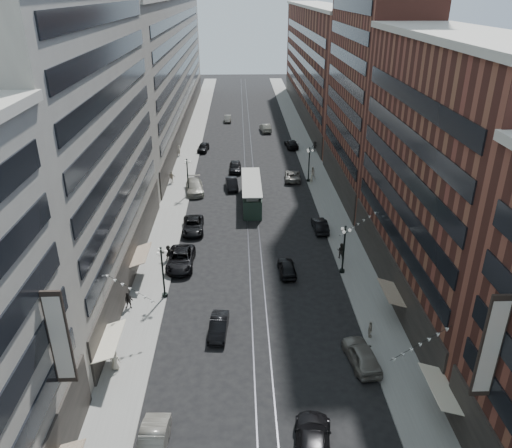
{
  "coord_description": "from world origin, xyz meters",
  "views": [
    {
      "loc": [
        -1.63,
        -13.84,
        27.71
      ],
      "look_at": [
        0.04,
        34.16,
        5.0
      ],
      "focal_mm": 35.0,
      "sensor_mm": 36.0,
      "label": 1
    }
  ],
  "objects": [
    {
      "name": "car_14",
      "position": [
        4.03,
        90.98,
        0.84
      ],
      "size": [
        2.45,
        5.31,
        1.69
      ],
      "primitive_type": "imported",
      "rotation": [
        0.0,
        0.0,
        3.27
      ],
      "color": "slate",
      "rests_on": "ground"
    },
    {
      "name": "lamppost_sw_mid",
      "position": [
        -9.2,
        55.0,
        3.1
      ],
      "size": [
        1.03,
        1.14,
        5.52
      ],
      "color": "black",
      "rests_on": "sidewalk_west"
    },
    {
      "name": "pedestrian_6",
      "position": [
        -12.24,
        60.04,
        1.09
      ],
      "size": [
        1.17,
        0.69,
        1.87
      ],
      "primitive_type": "imported",
      "rotation": [
        0.0,
        0.0,
        2.96
      ],
      "color": "#B4A995",
      "rests_on": "sidewalk_west"
    },
    {
      "name": "car_5",
      "position": [
        -3.69,
        22.13,
        0.72
      ],
      "size": [
        1.85,
        4.45,
        1.43
      ],
      "primitive_type": "imported",
      "rotation": [
        0.0,
        0.0,
        -0.08
      ],
      "color": "black",
      "rests_on": "ground"
    },
    {
      "name": "pedestrian_4",
      "position": [
        9.5,
        20.99,
        0.94
      ],
      "size": [
        0.57,
        0.98,
        1.58
      ],
      "primitive_type": "imported",
      "rotation": [
        0.0,
        0.0,
        1.41
      ],
      "color": "#A59B88",
      "rests_on": "sidewalk_east"
    },
    {
      "name": "car_8",
      "position": [
        -8.4,
        56.17,
        0.9
      ],
      "size": [
        3.3,
        6.45,
        1.79
      ],
      "primitive_type": "imported",
      "rotation": [
        0.0,
        0.0,
        0.13
      ],
      "color": "gray",
      "rests_on": "ground"
    },
    {
      "name": "ground",
      "position": [
        0.0,
        60.0,
        0.0
      ],
      "size": [
        220.0,
        220.0,
        0.0
      ],
      "primitive_type": "plane",
      "color": "black",
      "rests_on": "ground"
    },
    {
      "name": "sidewalk_east",
      "position": [
        11.0,
        70.0,
        0.07
      ],
      "size": [
        4.0,
        180.0,
        0.15
      ],
      "primitive_type": "cube",
      "color": "gray",
      "rests_on": "ground"
    },
    {
      "name": "pedestrian_8",
      "position": [
        9.5,
        58.81,
        0.94
      ],
      "size": [
        0.68,
        0.58,
        1.59
      ],
      "primitive_type": "imported",
      "rotation": [
        0.0,
        0.0,
        3.55
      ],
      "color": "#BFB89E",
      "rests_on": "sidewalk_east"
    },
    {
      "name": "car_9",
      "position": [
        -8.4,
        77.14,
        0.76
      ],
      "size": [
        2.36,
        4.68,
        1.53
      ],
      "primitive_type": "imported",
      "rotation": [
        0.0,
        0.0,
        -0.13
      ],
      "color": "black",
      "rests_on": "ground"
    },
    {
      "name": "rail_west",
      "position": [
        -0.7,
        70.0,
        0.01
      ],
      "size": [
        0.12,
        180.0,
        0.02
      ],
      "primitive_type": "cube",
      "color": "#2D2D33",
      "rests_on": "ground"
    },
    {
      "name": "lamppost_se_far",
      "position": [
        9.2,
        32.0,
        3.1
      ],
      "size": [
        1.03,
        1.14,
        5.52
      ],
      "color": "black",
      "rests_on": "sidewalk_east"
    },
    {
      "name": "building_east_tower",
      "position": [
        17.0,
        56.0,
        21.0
      ],
      "size": [
        8.0,
        26.0,
        42.0
      ],
      "primitive_type": "cube",
      "color": "brown",
      "rests_on": "ground"
    },
    {
      "name": "car_2",
      "position": [
        -8.24,
        34.19,
        0.85
      ],
      "size": [
        2.89,
        6.16,
        1.71
      ],
      "primitive_type": "imported",
      "rotation": [
        0.0,
        0.0,
        -0.01
      ],
      "color": "black",
      "rests_on": "ground"
    },
    {
      "name": "car_10",
      "position": [
        8.4,
        42.49,
        0.75
      ],
      "size": [
        1.75,
        4.61,
        1.5
      ],
      "primitive_type": "imported",
      "rotation": [
        0.0,
        0.0,
        3.18
      ],
      "color": "black",
      "rests_on": "ground"
    },
    {
      "name": "lamppost_se_mid",
      "position": [
        9.2,
        60.0,
        3.1
      ],
      "size": [
        1.03,
        1.14,
        5.52
      ],
      "color": "black",
      "rests_on": "sidewalk_east"
    },
    {
      "name": "sidewalk_west",
      "position": [
        -11.0,
        70.0,
        0.07
      ],
      "size": [
        4.0,
        180.0,
        0.15
      ],
      "primitive_type": "cube",
      "color": "gray",
      "rests_on": "ground"
    },
    {
      "name": "car_6",
      "position": [
        2.89,
        9.35,
        0.86
      ],
      "size": [
        3.22,
        6.23,
        1.73
      ],
      "primitive_type": "imported",
      "rotation": [
        0.0,
        0.0,
        3.0
      ],
      "color": "black",
      "rests_on": "ground"
    },
    {
      "name": "pedestrian_5",
      "position": [
        -9.72,
        35.41,
        1.03
      ],
      "size": [
        1.69,
        0.72,
        1.77
      ],
      "primitive_type": "imported",
      "rotation": [
        0.0,
        0.0,
        0.15
      ],
      "color": "black",
      "rests_on": "sidewalk_west"
    },
    {
      "name": "lamppost_sw_far",
      "position": [
        -9.2,
        28.0,
        3.1
      ],
      "size": [
        1.03,
        1.14,
        5.52
      ],
      "color": "black",
      "rests_on": "sidewalk_west"
    },
    {
      "name": "car_12",
      "position": [
        8.4,
        78.81,
        0.77
      ],
      "size": [
        2.61,
        5.46,
        1.54
      ],
      "primitive_type": "imported",
      "rotation": [
        0.0,
        0.0,
        3.23
      ],
      "color": "black",
      "rests_on": "ground"
    },
    {
      "name": "pedestrian_9",
      "position": [
        12.44,
        75.93,
        1.08
      ],
      "size": [
        1.25,
        0.63,
        1.86
      ],
      "primitive_type": "imported",
      "rotation": [
        0.0,
        0.0,
        0.11
      ],
      "color": "black",
      "rests_on": "sidewalk_east"
    },
    {
      "name": "streetcar",
      "position": [
        0.0,
        51.63,
        1.53
      ],
      "size": [
        2.66,
        12.0,
        3.32
      ],
      "color": "#1F3227",
      "rests_on": "ground"
    },
    {
      "name": "car_1",
      "position": [
        -7.58,
        9.51,
        0.83
      ],
      "size": [
        1.94,
        5.08,
        1.65
      ],
      "primitive_type": "imported",
      "rotation": [
        0.0,
        0.0,
        -0.04
      ],
      "color": "#68665C",
      "rests_on": "ground"
    },
    {
      "name": "car_extra_1",
      "position": [
        -4.16,
        100.01,
        0.71
      ],
      "size": [
        1.55,
        4.34,
        1.42
      ],
      "primitive_type": "imported",
      "rotation": [
        0.0,
        0.0,
        0.01
      ],
      "color": "gray",
      "rests_on": "ground"
    },
    {
      "name": "pedestrian_2",
      "position": [
        -12.31,
        26.08,
        0.99
      ],
      "size": [
        0.85,
        0.51,
        1.69
      ],
      "primitive_type": "imported",
      "rotation": [
        0.0,
        0.0,
        -0.07
      ],
      "color": "black",
      "rests_on": "sidewalk_west"
    },
    {
      "name": "building_east_far",
      "position": [
        17.0,
        105.0,
        12.0
      ],
      "size": [
        8.0,
        72.0,
        24.0
      ],
      "primitive_type": "cube",
      "color": "brown",
      "rests_on": "ground"
    },
    {
      "name": "car_4",
      "position": [
        8.04,
        17.79,
        0.87
      ],
      "size": [
        2.69,
        5.31,
        1.73
      ],
      "primitive_type": "imported",
      "rotation": [
        0.0,
        0.0,
        3.27
      ],
      "color": "slate",
      "rests_on": "ground"
    },
    {
      "name": "rail_east",
      "position": [
        0.7,
        70.0,
        0.01
      ],
      "size": [
        0.12,
        180.0,
        0.02
      ],
      "primitive_type": "cube",
      "color": "#2D2D33",
      "rests_on": "ground"
    },
    {
      "name": "pedestrian_1",
      "position": [
        -11.77,
        17.69,
        1.0
      ],
      "size": [
        0.88,
        0.54,
        1.71
      ],
      "primitive_type": "imported",
      "rotation": [
        0.0,
        0.0,
        3.03
      ],
      "color": "#BAB09A",
      "rests_on": "sidewalk_west"
    },
    {
      "name": "pedestrian_7",
      "position": [
        9.64,
        35.13,
        1.07
      ],
      "size": [
        1.02,
        0.87,
        1.85
      ],
      "primitive_type": "imported",
      "rotation": [
        0.0,
        0.0,
        2.63
      ],
      "color": "black",
      "rests_on": "sidewalk_east"
    },
    {
      "name": "building_west_far",
      "position": [
        -17.0,
        96.0,
        13.0
      ],
      "size": [
        8.0,
        90.0,
        26.0
      ],
      "primitive_type": "cube",
      "color": "gray",
      "rests_on": "ground"
    },
    {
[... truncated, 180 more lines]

